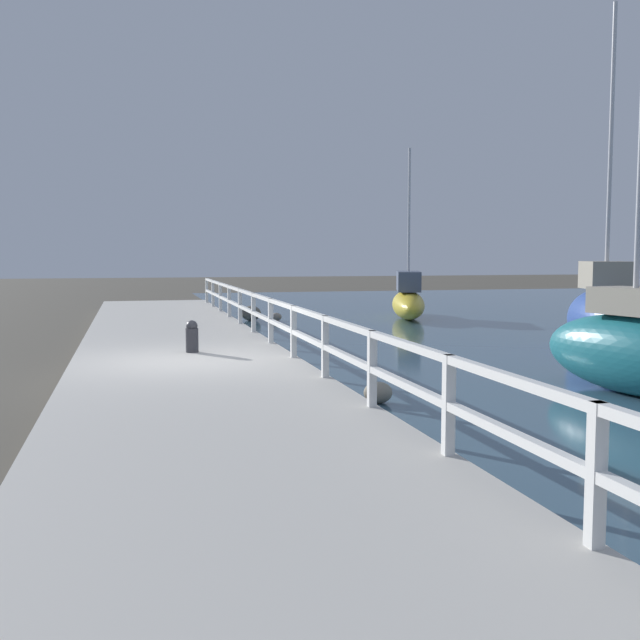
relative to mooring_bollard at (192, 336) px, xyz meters
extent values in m
plane|color=#4C473D|center=(-0.17, -1.19, -0.65)|extent=(120.00, 120.00, 0.00)
cube|color=beige|center=(-0.17, -1.19, -0.48)|extent=(4.06, 36.00, 0.34)
cube|color=white|center=(1.76, -10.44, 0.17)|extent=(0.10, 0.10, 0.96)
cube|color=white|center=(1.76, -8.13, 0.17)|extent=(0.10, 0.10, 0.96)
cube|color=white|center=(1.76, -5.81, 0.17)|extent=(0.10, 0.10, 0.96)
cube|color=white|center=(1.76, -3.50, 0.17)|extent=(0.10, 0.10, 0.96)
cube|color=white|center=(1.76, -1.19, 0.17)|extent=(0.10, 0.10, 0.96)
cube|color=white|center=(1.76, 1.13, 0.17)|extent=(0.10, 0.10, 0.96)
cube|color=white|center=(1.76, 3.44, 0.17)|extent=(0.10, 0.10, 0.96)
cube|color=white|center=(1.76, 5.76, 0.17)|extent=(0.10, 0.10, 0.96)
cube|color=white|center=(1.76, 8.07, 0.17)|extent=(0.10, 0.10, 0.96)
cube|color=white|center=(1.76, 10.39, 0.17)|extent=(0.10, 0.10, 0.96)
cube|color=white|center=(1.76, 12.70, 0.17)|extent=(0.10, 0.10, 0.96)
cube|color=white|center=(1.76, 15.01, 0.17)|extent=(0.10, 0.10, 0.96)
cube|color=white|center=(1.76, -1.19, 0.61)|extent=(0.09, 32.50, 0.08)
cube|color=white|center=(1.76, -1.19, 0.17)|extent=(0.09, 32.50, 0.08)
ellipsoid|color=gray|center=(3.59, 10.10, -0.52)|extent=(0.37, 0.33, 0.28)
ellipsoid|color=#666056|center=(2.78, 10.37, -0.40)|extent=(0.67, 0.61, 0.50)
ellipsoid|color=gray|center=(2.44, -4.02, -0.49)|extent=(0.44, 0.39, 0.33)
cylinder|color=#333338|center=(0.00, 0.00, -0.08)|extent=(0.25, 0.25, 0.47)
sphere|color=#333338|center=(0.00, 0.00, 0.20)|extent=(0.22, 0.22, 0.22)
ellipsoid|color=gold|center=(8.23, 9.88, -0.17)|extent=(2.66, 5.23, 0.96)
cube|color=#4C566B|center=(8.23, 9.88, 0.65)|extent=(1.45, 2.41, 0.68)
cylinder|color=silver|center=(8.23, 9.88, 2.76)|extent=(0.09, 0.09, 4.90)
ellipsoid|color=#2D4C9E|center=(9.00, -0.19, 0.09)|extent=(2.31, 3.85, 1.48)
cube|color=#9E937F|center=(9.00, -0.19, 1.13)|extent=(1.18, 1.27, 0.60)
cylinder|color=silver|center=(9.00, -0.19, 3.89)|extent=(0.09, 0.09, 6.11)
ellipsoid|color=#1E707A|center=(6.60, -4.37, -0.01)|extent=(1.74, 3.80, 1.28)
cube|color=#9E937F|center=(6.60, -4.37, 0.85)|extent=(1.00, 1.46, 0.43)
cylinder|color=silver|center=(6.60, -4.37, 2.71)|extent=(0.09, 0.09, 4.14)
camera|label=1|loc=(-1.12, -14.57, 1.59)|focal=42.00mm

